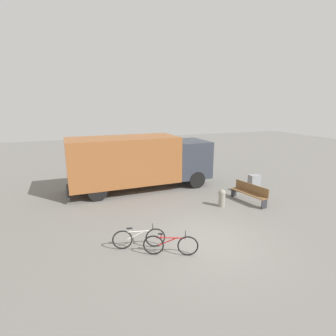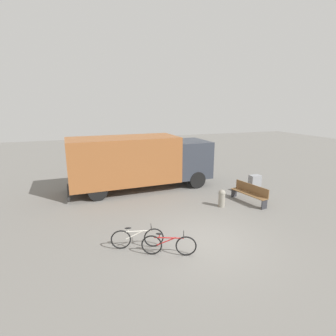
{
  "view_description": "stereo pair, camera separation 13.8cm",
  "coord_description": "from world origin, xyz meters",
  "px_view_note": "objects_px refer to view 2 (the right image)",
  "views": [
    {
      "loc": [
        -4.16,
        -7.29,
        4.63
      ],
      "look_at": [
        0.18,
        4.44,
        1.58
      ],
      "focal_mm": 28.0,
      "sensor_mm": 36.0,
      "label": 1
    },
    {
      "loc": [
        -4.03,
        -7.34,
        4.63
      ],
      "look_at": [
        0.18,
        4.44,
        1.58
      ],
      "focal_mm": 28.0,
      "sensor_mm": 36.0,
      "label": 2
    }
  ],
  "objects_px": {
    "bicycle_middle": "(169,245)",
    "bollard_near_bench": "(222,197)",
    "delivery_truck": "(139,160)",
    "utility_box": "(255,184)",
    "park_bench": "(250,193)",
    "bicycle_near": "(137,238)"
  },
  "relations": [
    {
      "from": "bicycle_near",
      "to": "bicycle_middle",
      "type": "distance_m",
      "value": 1.12
    },
    {
      "from": "delivery_truck",
      "to": "park_bench",
      "type": "bearing_deg",
      "value": -43.11
    },
    {
      "from": "utility_box",
      "to": "park_bench",
      "type": "bearing_deg",
      "value": -135.57
    },
    {
      "from": "delivery_truck",
      "to": "park_bench",
      "type": "height_order",
      "value": "delivery_truck"
    },
    {
      "from": "park_bench",
      "to": "bicycle_middle",
      "type": "distance_m",
      "value": 6.03
    },
    {
      "from": "park_bench",
      "to": "bollard_near_bench",
      "type": "bearing_deg",
      "value": 79.27
    },
    {
      "from": "bicycle_middle",
      "to": "bollard_near_bench",
      "type": "distance_m",
      "value": 4.73
    },
    {
      "from": "utility_box",
      "to": "bollard_near_bench",
      "type": "bearing_deg",
      "value": -157.48
    },
    {
      "from": "delivery_truck",
      "to": "utility_box",
      "type": "height_order",
      "value": "delivery_truck"
    },
    {
      "from": "bicycle_near",
      "to": "utility_box",
      "type": "bearing_deg",
      "value": 37.46
    },
    {
      "from": "bicycle_middle",
      "to": "bollard_near_bench",
      "type": "xyz_separation_m",
      "value": [
        3.68,
        2.97,
        0.09
      ]
    },
    {
      "from": "park_bench",
      "to": "utility_box",
      "type": "xyz_separation_m",
      "value": [
        1.11,
        1.09,
        -0.01
      ]
    },
    {
      "from": "park_bench",
      "to": "utility_box",
      "type": "bearing_deg",
      "value": -56.86
    },
    {
      "from": "utility_box",
      "to": "bicycle_near",
      "type": "bearing_deg",
      "value": -155.18
    },
    {
      "from": "delivery_truck",
      "to": "bicycle_near",
      "type": "bearing_deg",
      "value": -106.1
    },
    {
      "from": "park_bench",
      "to": "bollard_near_bench",
      "type": "relative_size",
      "value": 2.48
    },
    {
      "from": "park_bench",
      "to": "bicycle_near",
      "type": "xyz_separation_m",
      "value": [
        -6.06,
        -2.23,
        -0.14
      ]
    },
    {
      "from": "bollard_near_bench",
      "to": "bicycle_near",
      "type": "bearing_deg",
      "value": -153.86
    },
    {
      "from": "bollard_near_bench",
      "to": "utility_box",
      "type": "distance_m",
      "value": 2.88
    },
    {
      "from": "bicycle_near",
      "to": "bollard_near_bench",
      "type": "xyz_separation_m",
      "value": [
        4.51,
        2.21,
        0.09
      ]
    },
    {
      "from": "bicycle_near",
      "to": "utility_box",
      "type": "xyz_separation_m",
      "value": [
        7.17,
        3.31,
        0.14
      ]
    },
    {
      "from": "park_bench",
      "to": "bicycle_near",
      "type": "relative_size",
      "value": 1.19
    }
  ]
}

